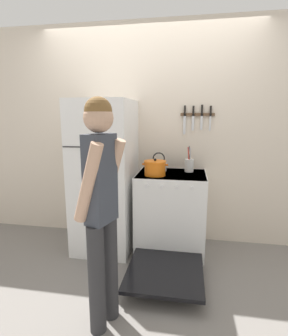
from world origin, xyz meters
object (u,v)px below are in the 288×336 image
at_px(refrigerator, 105,176).
at_px(tea_kettle, 159,166).
at_px(stove_range, 171,213).
at_px(dutch_oven_pot, 155,168).
at_px(utensil_jar, 189,165).
at_px(person, 101,203).

xyz_separation_m(refrigerator, tea_kettle, (0.59, 0.17, 0.11)).
relative_size(refrigerator, stove_range, 1.27).
bearing_deg(dutch_oven_pot, tea_kettle, 86.83).
relative_size(dutch_oven_pot, tea_kettle, 1.22).
distance_m(dutch_oven_pot, utensil_jar, 0.43).
bearing_deg(stove_range, tea_kettle, 133.86).
xyz_separation_m(dutch_oven_pot, person, (-0.22, -1.06, -0.04)).
xyz_separation_m(refrigerator, stove_range, (0.74, 0.01, -0.40)).
height_order(utensil_jar, person, person).
distance_m(stove_range, person, 1.30).
relative_size(refrigerator, person, 1.03).
height_order(dutch_oven_pot, utensil_jar, utensil_jar).
height_order(refrigerator, stove_range, refrigerator).
height_order(stove_range, dutch_oven_pot, dutch_oven_pot).
distance_m(dutch_oven_pot, tea_kettle, 0.24).
height_order(refrigerator, person, refrigerator).
bearing_deg(dutch_oven_pot, refrigerator, 172.50).
distance_m(stove_range, utensil_jar, 0.58).
height_order(dutch_oven_pot, tea_kettle, tea_kettle).
distance_m(refrigerator, stove_range, 0.84).
bearing_deg(tea_kettle, stove_range, -46.14).
bearing_deg(utensil_jar, stove_range, -138.23).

